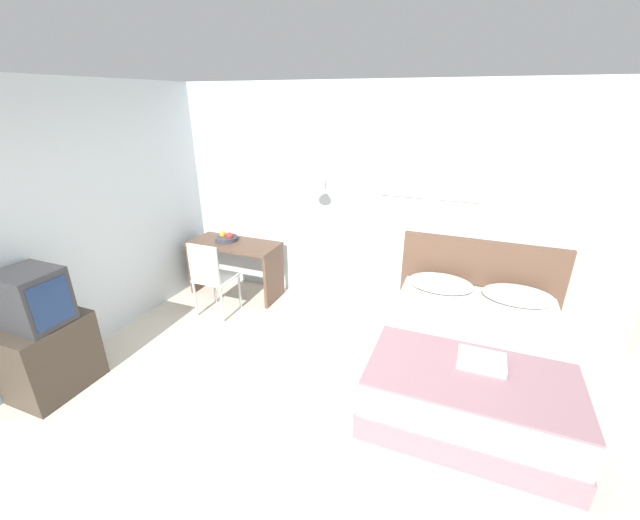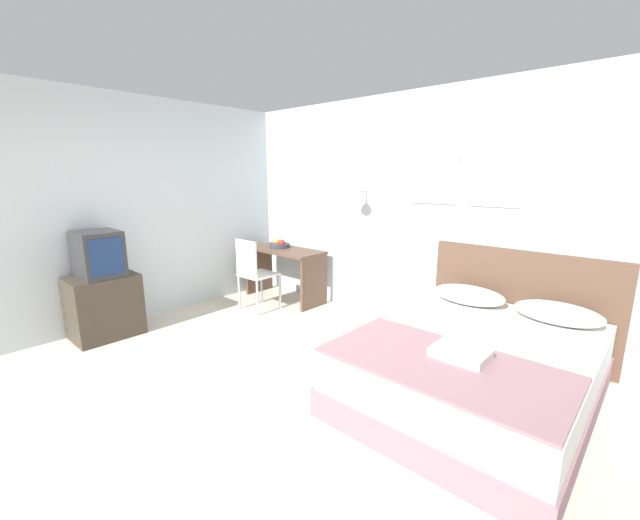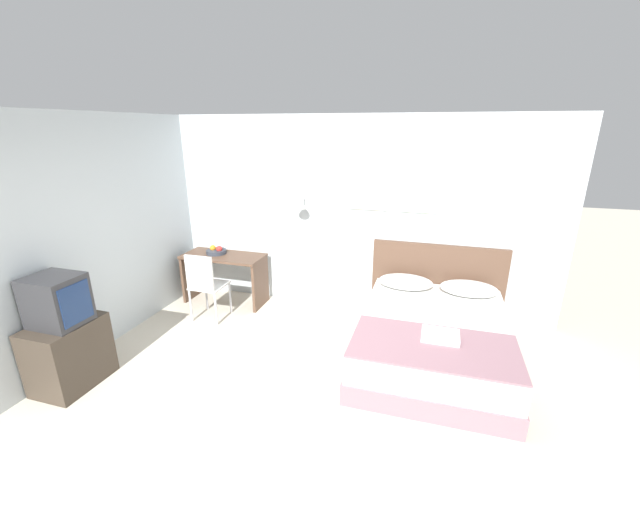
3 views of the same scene
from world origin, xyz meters
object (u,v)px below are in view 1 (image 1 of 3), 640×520
(throw_blanket, at_px, (472,374))
(television, at_px, (32,298))
(folded_towel_near_foot, at_px, (481,361))
(pillow_left, at_px, (440,283))
(desk, at_px, (235,258))
(headboard, at_px, (478,284))
(tv_stand, at_px, (51,356))
(desk_chair, at_px, (210,274))
(bed, at_px, (470,358))
(pillow_right, at_px, (518,296))
(fruit_bowl, at_px, (226,238))

(throw_blanket, height_order, television, television)
(folded_towel_near_foot, bearing_deg, television, -163.83)
(pillow_left, xyz_separation_m, desk, (-2.60, -0.05, -0.08))
(pillow_left, bearing_deg, headboard, 37.27)
(pillow_left, distance_m, tv_stand, 3.84)
(television, bearing_deg, desk_chair, 71.31)
(headboard, relative_size, pillow_left, 2.49)
(pillow_left, xyz_separation_m, desk_chair, (-2.54, -0.66, -0.04))
(bed, bearing_deg, tv_stand, -156.86)
(bed, relative_size, folded_towel_near_foot, 5.88)
(folded_towel_near_foot, distance_m, television, 3.69)
(headboard, distance_m, pillow_right, 0.49)
(bed, xyz_separation_m, folded_towel_near_foot, (0.06, -0.46, 0.31))
(desk_chair, bearing_deg, throw_blanket, -14.08)
(bed, height_order, folded_towel_near_foot, folded_towel_near_foot)
(pillow_left, height_order, throw_blanket, pillow_left)
(headboard, height_order, desk_chair, headboard)
(fruit_bowl, distance_m, television, 2.29)
(desk, bearing_deg, television, -102.32)
(folded_towel_near_foot, bearing_deg, headboard, 92.15)
(pillow_right, height_order, television, television)
(television, bearing_deg, folded_towel_near_foot, 16.17)
(headboard, distance_m, folded_towel_near_foot, 1.54)
(folded_towel_near_foot, distance_m, tv_stand, 3.68)
(desk, xyz_separation_m, television, (-0.48, -2.22, 0.42))
(desk, bearing_deg, fruit_bowl, 164.95)
(desk, bearing_deg, pillow_left, 1.05)
(desk, height_order, television, television)
(fruit_bowl, height_order, television, television)
(desk, relative_size, fruit_bowl, 4.06)
(headboard, height_order, television, television)
(bed, relative_size, desk, 1.78)
(headboard, height_order, throw_blanket, headboard)
(throw_blanket, relative_size, tv_stand, 2.27)
(headboard, bearing_deg, television, -143.57)
(headboard, relative_size, desk, 1.46)
(headboard, bearing_deg, desk_chair, -162.00)
(throw_blanket, bearing_deg, folded_towel_near_foot, 68.54)
(pillow_right, distance_m, television, 4.48)
(desk_chair, bearing_deg, pillow_right, 11.25)
(headboard, bearing_deg, throw_blanket, -90.00)
(pillow_right, height_order, throw_blanket, pillow_right)
(pillow_right, bearing_deg, desk_chair, -168.75)
(folded_towel_near_foot, xyz_separation_m, fruit_bowl, (-3.17, 1.23, 0.20))
(pillow_right, relative_size, television, 1.41)
(pillow_right, distance_m, fruit_bowl, 3.50)
(pillow_left, relative_size, television, 1.41)
(pillow_right, height_order, desk, desk)
(desk, height_order, tv_stand, desk)
(throw_blanket, xyz_separation_m, television, (-3.47, -0.88, 0.40))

